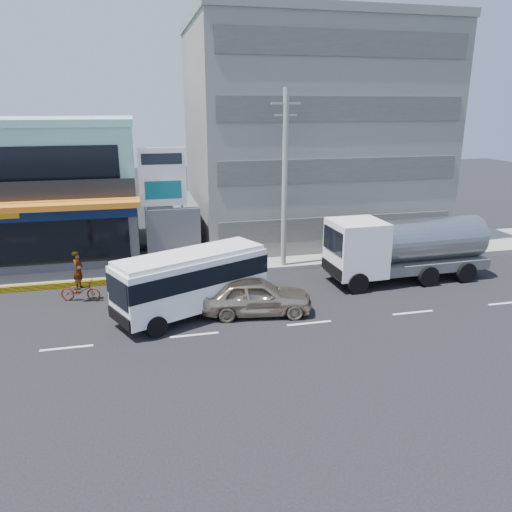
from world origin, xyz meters
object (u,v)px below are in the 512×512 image
Objects in this scene: minibus at (192,278)px; tanker_truck at (402,247)px; utility_pole_near at (285,180)px; sedan at (256,296)px; concrete_building at (309,137)px; billboard at (163,184)px; shop_building at (36,192)px; motorcycle_rider at (80,285)px; satellite_dish at (171,202)px.

minibus is 0.82× the size of tanker_truck.
tanker_truck is (5.62, -3.18, -3.30)m from utility_pole_near.
concrete_building is at bearing -19.05° from sedan.
tanker_truck is (11.44, 2.03, 0.11)m from minibus.
shop_building is at bearing 147.68° from billboard.
utility_pole_near reaches higher than motorcycle_rider.
satellite_dish is 13.57m from tanker_truck.
minibus is (0.19, -8.81, -1.84)m from satellite_dish.
minibus reaches higher than sedan.
shop_building is 1.72× the size of minibus.
satellite_dish is at bearing 74.48° from billboard.
satellite_dish is at bearing 149.04° from utility_pole_near.
utility_pole_near is 7.82m from sedan.
motorcycle_rider is (3.10, -8.86, -3.18)m from shop_building.
billboard is (-10.50, -5.80, -2.07)m from concrete_building.
concrete_building is at bearing 3.35° from shop_building.
satellite_dish is 0.22× the size of billboard.
utility_pole_near is at bearing -15.48° from billboard.
sedan is at bearing -117.31° from utility_pole_near.
satellite_dish reaches higher than minibus.
motorcycle_rider is at bearing 74.65° from sedan.
tanker_truck is (12.12, -4.98, -3.08)m from billboard.
utility_pole_near reaches higher than sedan.
sedan is (3.50, -7.61, -4.07)m from billboard.
utility_pole_near is at bearing -25.06° from shop_building.
sedan is 8.64m from motorcycle_rider.
concrete_building is 18.94m from motorcycle_rider.
billboard is 7.74m from minibus.
tanker_truck is at bearing -30.26° from satellite_dish.
concrete_building is 16.33m from sedan.
billboard is at bearing 33.22° from sedan.
shop_building is 8.27× the size of satellite_dish.
sedan is at bearing -65.30° from billboard.
satellite_dish is (8.00, -2.95, -0.42)m from shop_building.
concrete_building is at bearing 52.56° from minibus.
concrete_building is 1.60× the size of utility_pole_near.
satellite_dish is 0.60× the size of motorcycle_rider.
concrete_building reaches higher than satellite_dish.
concrete_building is at bearing 62.24° from utility_pole_near.
minibus is at bearing -138.10° from utility_pole_near.
utility_pole_near is (-4.00, -7.60, -1.85)m from concrete_building.
sedan is at bearing -72.32° from satellite_dish.
shop_building is at bearing 109.28° from motorcycle_rider.
concrete_building is 12.17m from billboard.
billboard is at bearing 157.66° from tanker_truck.
concrete_building reaches higher than utility_pole_near.
concrete_building is at bearing 98.57° from tanker_truck.
tanker_truck is at bearing 10.08° from minibus.
concrete_building reaches higher than billboard.
motorcycle_rider is (-10.90, -2.31, -4.33)m from utility_pole_near.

